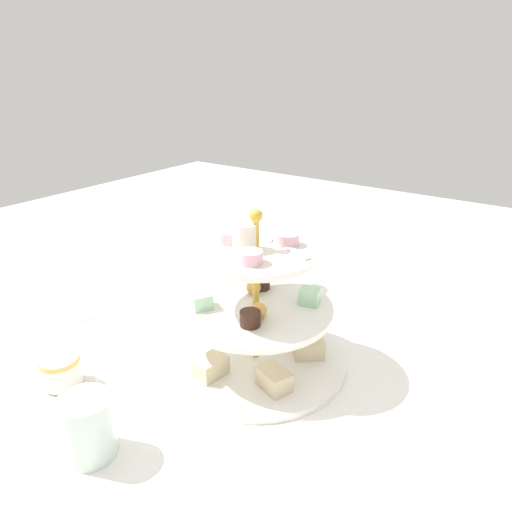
{
  "coord_description": "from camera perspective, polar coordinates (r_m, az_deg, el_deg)",
  "views": [
    {
      "loc": [
        -0.36,
        0.52,
        0.45
      ],
      "look_at": [
        0.0,
        0.0,
        0.18
      ],
      "focal_mm": 32.62,
      "sensor_mm": 36.0,
      "label": 1
    }
  ],
  "objects": [
    {
      "name": "ground_plane",
      "position": [
        0.78,
        0.0,
        -12.74
      ],
      "size": [
        2.4,
        2.4,
        0.0
      ],
      "primitive_type": "plane",
      "color": "white"
    },
    {
      "name": "tiered_serving_stand",
      "position": [
        0.73,
        -0.04,
        -7.85
      ],
      "size": [
        0.29,
        0.29,
        0.26
      ],
      "color": "white",
      "rests_on": "ground_plane"
    },
    {
      "name": "teacup_with_saucer",
      "position": [
        0.77,
        -22.75,
        -13.05
      ],
      "size": [
        0.09,
        0.09,
        0.05
      ],
      "color": "white",
      "rests_on": "ground_plane"
    },
    {
      "name": "butter_knife_right",
      "position": [
        0.97,
        -16.68,
        -5.9
      ],
      "size": [
        0.04,
        0.17,
        0.0
      ],
      "primitive_type": "cube",
      "rotation": [
        0.0,
        0.0,
        7.72
      ],
      "color": "silver",
      "rests_on": "ground_plane"
    },
    {
      "name": "butter_knife_left",
      "position": [
        0.86,
        23.14,
        -10.88
      ],
      "size": [
        0.13,
        0.13,
        0.0
      ],
      "primitive_type": "cube",
      "rotation": [
        0.0,
        0.0,
        5.5
      ],
      "color": "silver",
      "rests_on": "ground_plane"
    },
    {
      "name": "water_glass_short_left",
      "position": [
        0.63,
        -19.96,
        -19.11
      ],
      "size": [
        0.06,
        0.06,
        0.08
      ],
      "primitive_type": "cylinder",
      "color": "silver",
      "rests_on": "ground_plane"
    },
    {
      "name": "water_glass_tall_right",
      "position": [
        0.99,
        1.8,
        -0.42
      ],
      "size": [
        0.07,
        0.07,
        0.12
      ],
      "primitive_type": "cylinder",
      "color": "silver",
      "rests_on": "ground_plane"
    }
  ]
}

